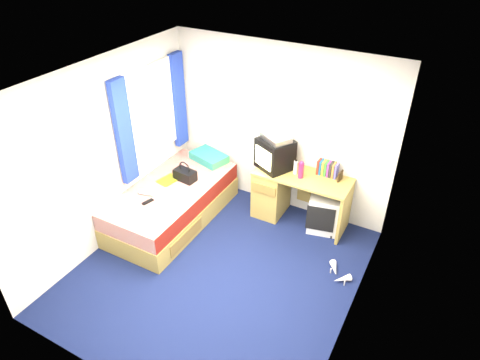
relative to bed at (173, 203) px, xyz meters
The scene contains 20 objects.
ground 1.28m from the bed, 28.32° to the right, with size 3.40×3.40×0.00m, color #0C1438.
room_shell 1.72m from the bed, 28.32° to the right, with size 3.40×3.40×3.40m.
bed is the anchor object (origin of this frame).
pillow 0.93m from the bed, 85.23° to the left, with size 0.54×0.34×0.12m, color #175A9A.
desk 1.57m from the bed, 32.65° to the left, with size 1.30×0.55×0.75m.
storage_cube 2.14m from the bed, 23.46° to the left, with size 0.44×0.44×0.55m, color silver.
crt_tv 1.60m from the bed, 36.01° to the left, with size 0.56×0.55×0.43m.
vcr 1.72m from the bed, 36.09° to the left, with size 0.39×0.28×0.07m, color #ADADAF.
book_row 2.20m from the bed, 28.39° to the left, with size 0.27×0.13×0.20m.
picture_frame 2.34m from the bed, 24.88° to the left, with size 0.02×0.12×0.14m, color black.
pink_water_bottle 1.85m from the bed, 26.13° to the left, with size 0.07×0.07×0.22m, color #D21D4B.
aerosol_can 1.79m from the bed, 29.60° to the left, with size 0.05×0.05×0.19m, color silver.
handbag 0.44m from the bed, 75.82° to the left, with size 0.33×0.21×0.29m.
towel 0.51m from the bed, 44.97° to the right, with size 0.31×0.25×0.10m, color silver.
magazine 0.33m from the bed, 138.89° to the left, with size 0.21×0.28×0.01m, color #BBCF17.
water_bottle 0.46m from the bed, 121.12° to the right, with size 0.07×0.07×0.20m, color silver.
colour_swatch_fan 0.69m from the bed, 77.87° to the right, with size 0.22×0.06×0.01m, color gold.
remote_control 0.52m from the bed, 97.39° to the right, with size 0.05×0.16×0.02m, color black.
window_assembly 1.27m from the bed, 145.50° to the left, with size 0.11×1.42×1.40m.
white_heels 2.44m from the bed, ahead, with size 0.34×0.36×0.09m.
Camera 1 is at (2.07, -3.22, 3.83)m, focal length 32.00 mm.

